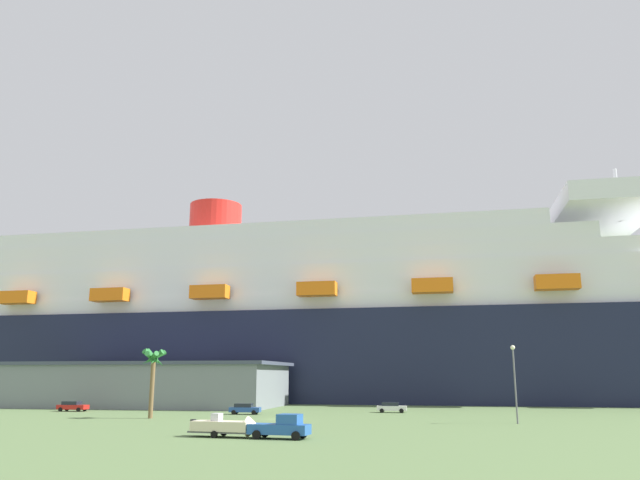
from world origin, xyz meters
TOP-DOWN VIEW (x-y plane):
  - ground_plane at (0.00, 30.00)m, footprint 600.00×600.00m
  - cruise_ship at (-6.26, 58.36)m, footprint 240.38×46.04m
  - terminal_building at (-33.55, 25.15)m, footprint 50.70×25.75m
  - pickup_truck at (8.07, -24.89)m, footprint 5.68×2.47m
  - small_boat_on_trailer at (2.81, -24.66)m, footprint 7.95×2.34m
  - palm_tree at (-17.34, -3.28)m, footprint 3.46×3.57m
  - street_lamp at (30.02, -1.16)m, footprint 0.56×0.56m
  - parked_car_blue_suv at (-8.16, 7.93)m, footprint 4.78×2.51m
  - parked_car_white_van at (12.40, 17.52)m, footprint 4.70×2.32m
  - parked_car_red_hatchback at (-37.80, 8.39)m, footprint 4.90×2.27m
  - parked_car_yellow_taxi at (-19.59, 17.71)m, footprint 4.49×2.43m

SIDE VIEW (x-z plane):
  - ground_plane at x=0.00m, z-range 0.00..0.00m
  - parked_car_blue_suv at x=-8.16m, z-range 0.04..1.62m
  - parked_car_white_van at x=12.40m, z-range 0.04..1.62m
  - parked_car_yellow_taxi at x=-19.59m, z-range 0.04..1.62m
  - parked_car_red_hatchback at x=-37.80m, z-range 0.04..1.62m
  - small_boat_on_trailer at x=2.81m, z-range -0.11..2.04m
  - pickup_truck at x=8.07m, z-range -0.06..2.14m
  - terminal_building at x=-33.55m, z-range 0.02..8.05m
  - street_lamp at x=30.02m, z-range 1.28..10.54m
  - palm_tree at x=-17.34m, z-range 2.70..12.00m
  - cruise_ship at x=-6.26m, z-range -11.84..44.35m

